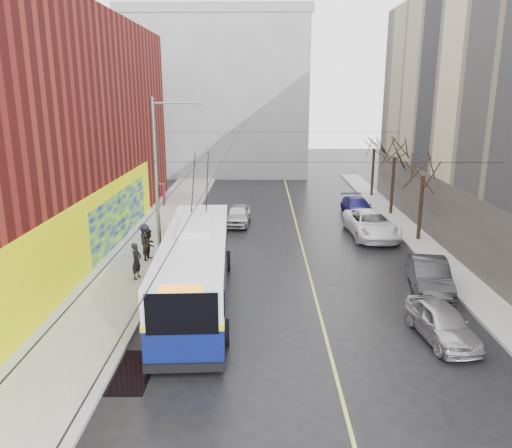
{
  "coord_description": "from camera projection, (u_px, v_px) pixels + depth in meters",
  "views": [
    {
      "loc": [
        -1.02,
        -14.66,
        9.2
      ],
      "look_at": [
        -1.3,
        10.7,
        2.49
      ],
      "focal_mm": 35.0,
      "sensor_mm": 36.0,
      "label": 1
    }
  ],
  "objects": [
    {
      "name": "building_far",
      "position": [
        219.0,
        94.0,
        57.76
      ],
      "size": [
        20.5,
        12.1,
        18.0
      ],
      "color": "gray",
      "rests_on": "ground"
    },
    {
      "name": "trolleybus",
      "position": [
        196.0,
        267.0,
        22.24
      ],
      "size": [
        3.53,
        12.86,
        6.03
      ],
      "rotation": [
        0.0,
        0.0,
        0.06
      ],
      "color": "#0A1351",
      "rests_on": "ground"
    },
    {
      "name": "parked_car_c",
      "position": [
        371.0,
        224.0,
        32.71
      ],
      "size": [
        3.11,
        6.14,
        1.66
      ],
      "primitive_type": "imported",
      "rotation": [
        0.0,
        0.0,
        0.06
      ],
      "color": "white",
      "rests_on": "ground"
    },
    {
      "name": "catenary_wires",
      "position": [
        236.0,
        144.0,
        29.22
      ],
      "size": [
        18.0,
        60.0,
        0.22
      ],
      "color": "black"
    },
    {
      "name": "pigeons_flying",
      "position": [
        237.0,
        140.0,
        25.32
      ],
      "size": [
        2.28,
        2.75,
        1.95
      ],
      "color": "slate"
    },
    {
      "name": "pedestrian_b",
      "position": [
        149.0,
        244.0,
        27.7
      ],
      "size": [
        0.87,
        1.0,
        1.75
      ],
      "primitive_type": "imported",
      "rotation": [
        0.0,
        0.0,
        1.3
      ],
      "color": "black",
      "rests_on": "sidewalk_left"
    },
    {
      "name": "pedestrian_c",
      "position": [
        145.0,
        239.0,
        28.63
      ],
      "size": [
        0.97,
        1.3,
        1.79
      ],
      "primitive_type": "imported",
      "rotation": [
        0.0,
        0.0,
        1.86
      ],
      "color": "black",
      "rests_on": "sidewalk_left"
    },
    {
      "name": "pedestrian_a",
      "position": [
        137.0,
        261.0,
        24.83
      ],
      "size": [
        0.59,
        0.76,
        1.85
      ],
      "primitive_type": "imported",
      "rotation": [
        0.0,
        0.0,
        1.32
      ],
      "color": "black",
      "rests_on": "sidewalk_left"
    },
    {
      "name": "ground",
      "position": [
        292.0,
        379.0,
        16.51
      ],
      "size": [
        140.0,
        140.0,
        0.0
      ],
      "primitive_type": "plane",
      "color": "black",
      "rests_on": "ground"
    },
    {
      "name": "sidewalk_right",
      "position": [
        439.0,
        260.0,
        28.0
      ],
      "size": [
        2.0,
        60.0,
        0.15
      ],
      "primitive_type": "cube",
      "color": "gray",
      "rests_on": "ground"
    },
    {
      "name": "streetlight_pole",
      "position": [
        160.0,
        182.0,
        25.01
      ],
      "size": [
        2.65,
        0.6,
        9.0
      ],
      "color": "slate",
      "rests_on": "ground"
    },
    {
      "name": "sidewalk_left",
      "position": [
        138.0,
        259.0,
        28.18
      ],
      "size": [
        4.0,
        60.0,
        0.15
      ],
      "primitive_type": "cube",
      "color": "gray",
      "rests_on": "ground"
    },
    {
      "name": "lane_line",
      "position": [
        303.0,
        250.0,
        30.03
      ],
      "size": [
        0.12,
        50.0,
        0.01
      ],
      "primitive_type": "cube",
      "color": "#BFB74C",
      "rests_on": "ground"
    },
    {
      "name": "tree_mid",
      "position": [
        395.0,
        147.0,
        37.31
      ],
      "size": [
        3.2,
        3.2,
        6.68
      ],
      "color": "black",
      "rests_on": "ground"
    },
    {
      "name": "tree_near",
      "position": [
        424.0,
        163.0,
        30.61
      ],
      "size": [
        3.2,
        3.2,
        6.4
      ],
      "color": "black",
      "rests_on": "ground"
    },
    {
      "name": "parked_car_a",
      "position": [
        442.0,
        322.0,
        19.06
      ],
      "size": [
        2.14,
        4.24,
        1.39
      ],
      "primitive_type": "imported",
      "rotation": [
        0.0,
        0.0,
        0.13
      ],
      "color": "#A5A4A9",
      "rests_on": "ground"
    },
    {
      "name": "puddle",
      "position": [
        122.0,
        372.0,
        16.95
      ],
      "size": [
        2.07,
        2.9,
        0.01
      ],
      "primitive_type": "cube",
      "color": "black",
      "rests_on": "ground"
    },
    {
      "name": "parked_car_b",
      "position": [
        430.0,
        275.0,
        23.72
      ],
      "size": [
        2.3,
        4.83,
        1.53
      ],
      "primitive_type": "imported",
      "rotation": [
        0.0,
        0.0,
        -0.15
      ],
      "color": "#28292B",
      "rests_on": "ground"
    },
    {
      "name": "tree_far",
      "position": [
        375.0,
        140.0,
        44.1
      ],
      "size": [
        3.2,
        3.2,
        6.57
      ],
      "color": "black",
      "rests_on": "ground"
    },
    {
      "name": "following_car",
      "position": [
        238.0,
        214.0,
        35.83
      ],
      "size": [
        1.92,
        4.24,
        1.41
      ],
      "primitive_type": "imported",
      "rotation": [
        0.0,
        0.0,
        -0.06
      ],
      "color": "silver",
      "rests_on": "ground"
    },
    {
      "name": "parked_car_d",
      "position": [
        357.0,
        207.0,
        38.4
      ],
      "size": [
        2.17,
        4.82,
        1.37
      ],
      "primitive_type": "imported",
      "rotation": [
        0.0,
        0.0,
        0.05
      ],
      "color": "navy",
      "rests_on": "ground"
    }
  ]
}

